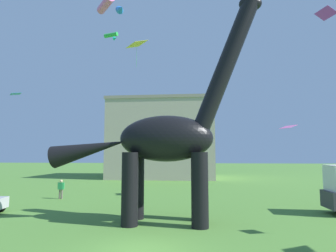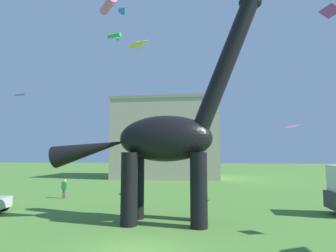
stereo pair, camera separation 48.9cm
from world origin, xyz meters
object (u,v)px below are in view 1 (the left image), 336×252
at_px(kite_near_high, 326,13).
at_px(kite_trailing, 16,94).
at_px(kite_mid_right, 288,127).
at_px(kite_far_right, 112,36).
at_px(person_strolling_adult, 61,187).
at_px(kite_mid_center, 137,44).
at_px(kite_apex, 109,5).
at_px(dinosaur_sculpture, 165,139).

bearing_deg(kite_near_high, kite_trailing, -177.08).
distance_m(kite_near_high, kite_mid_right, 10.48).
xyz_separation_m(kite_trailing, kite_near_high, (26.94, 1.37, 6.75)).
relative_size(kite_trailing, kite_far_right, 0.85).
distance_m(person_strolling_adult, kite_trailing, 9.14).
distance_m(kite_mid_center, kite_far_right, 12.12).
height_order(kite_mid_right, kite_apex, kite_apex).
xyz_separation_m(person_strolling_adult, kite_mid_center, (7.86, -5.43, 10.63)).
bearing_deg(dinosaur_sculpture, kite_near_high, 33.21).
height_order(person_strolling_adult, kite_apex, kite_apex).
height_order(dinosaur_sculpture, kite_mid_center, dinosaur_sculpture).
relative_size(dinosaur_sculpture, person_strolling_adult, 7.99).
bearing_deg(kite_mid_center, kite_trailing, 161.04).
relative_size(dinosaur_sculpture, kite_mid_center, 7.15).
bearing_deg(dinosaur_sculpture, kite_mid_right, 40.34).
distance_m(kite_far_right, kite_near_high, 20.68).
relative_size(kite_far_right, kite_mid_right, 1.08).
xyz_separation_m(person_strolling_adult, kite_far_right, (2.97, 4.41, 15.76)).
relative_size(kite_near_high, kite_mid_right, 1.21).
bearing_deg(kite_far_right, kite_near_high, -12.48).
distance_m(kite_mid_right, kite_apex, 19.57).
bearing_deg(kite_near_high, dinosaur_sculpture, -149.02).
relative_size(kite_mid_center, kite_near_high, 1.04).
xyz_separation_m(kite_mid_center, kite_near_high, (15.29, 5.37, 4.31)).
bearing_deg(kite_mid_right, kite_far_right, 163.28).
height_order(person_strolling_adult, kite_far_right, kite_far_right).
bearing_deg(kite_trailing, person_strolling_adult, 20.69).
distance_m(kite_far_right, kite_mid_right, 20.24).
distance_m(kite_trailing, kite_mid_center, 12.55).
relative_size(dinosaur_sculpture, kite_far_right, 8.34).
height_order(kite_far_right, kite_apex, kite_apex).
bearing_deg(kite_mid_center, kite_apex, 124.45).
height_order(person_strolling_adult, kite_mid_right, kite_mid_right).
distance_m(dinosaur_sculpture, kite_far_right, 18.57).
bearing_deg(person_strolling_adult, kite_trailing, 82.49).
xyz_separation_m(dinosaur_sculpture, kite_far_right, (-7.17, 12.27, 11.94)).
height_order(kite_mid_center, kite_near_high, kite_near_high).
height_order(dinosaur_sculpture, kite_near_high, kite_near_high).
relative_size(person_strolling_adult, kite_far_right, 1.04).
bearing_deg(kite_apex, kite_mid_right, -3.25).
distance_m(kite_trailing, kite_near_high, 27.80).
bearing_deg(kite_mid_right, kite_mid_center, -157.20).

